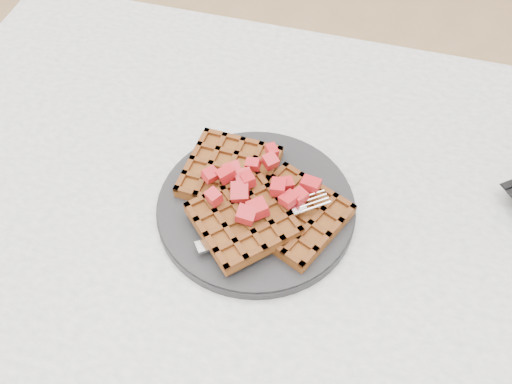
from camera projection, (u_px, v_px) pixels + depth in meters
The scene contains 5 objects.
table at pixel (304, 281), 0.80m from camera, with size 1.20×0.80×0.75m.
plate at pixel (256, 207), 0.72m from camera, with size 0.25×0.25×0.02m, color black.
waffles at pixel (255, 201), 0.71m from camera, with size 0.23×0.21×0.03m.
strawberry_pile at pixel (256, 185), 0.69m from camera, with size 0.15×0.15×0.02m, color #960008, non-canonical shape.
fork at pixel (273, 224), 0.69m from camera, with size 0.02×0.18×0.02m, color silver, non-canonical shape.
Camera 1 is at (0.04, -0.39, 1.35)m, focal length 40.00 mm.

